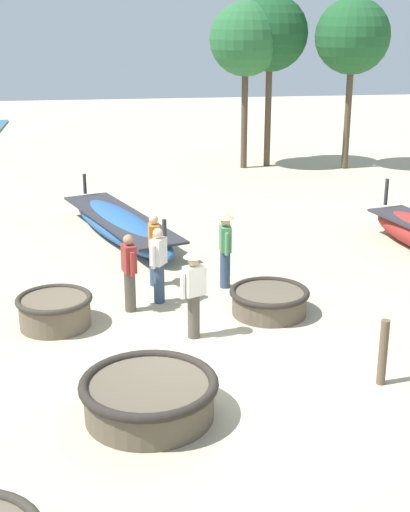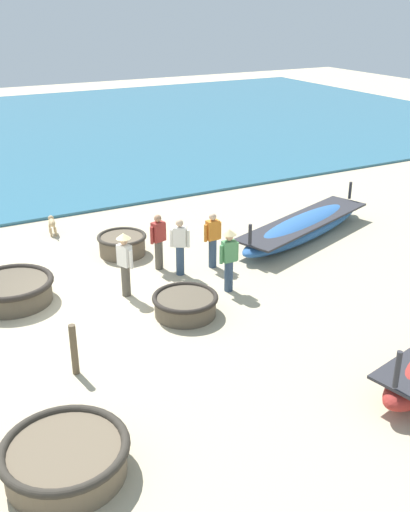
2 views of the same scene
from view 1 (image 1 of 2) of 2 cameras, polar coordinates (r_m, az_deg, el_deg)
ground_plane at (r=11.96m, az=0.17°, el=-8.85°), size 80.00×80.00×0.00m
coracle_weathered at (r=13.92m, az=5.16°, el=-3.56°), size 1.56×1.56×0.51m
coracle_tilted at (r=10.49m, az=-4.50°, el=-11.10°), size 2.02×2.02×0.61m
coracle_center at (r=13.60m, az=-11.93°, el=-4.25°), size 1.42×1.42×0.60m
long_boat_red_hull at (r=18.72m, az=-6.78°, el=2.48°), size 3.17×6.02×1.18m
fisherman_by_coracle at (r=14.98m, az=1.64°, el=0.92°), size 0.36×0.53×1.67m
fisherman_standing_right at (r=15.17m, az=-4.09°, el=0.63°), size 0.22×0.53×1.57m
fisherman_hauling at (r=14.23m, az=-3.73°, el=-0.60°), size 0.37×0.46×1.57m
fisherman_crouching at (r=13.87m, az=-6.07°, el=-1.19°), size 0.30×0.52×1.57m
fisherman_standing_left at (r=12.62m, az=-0.93°, el=-2.56°), size 0.49×0.36×1.67m
mooring_post_shoreline at (r=11.55m, az=14.06°, el=-7.49°), size 0.14×0.14×1.09m
tree_center at (r=27.33m, az=5.24°, el=17.27°), size 2.76×2.76×6.28m
tree_leftmost at (r=27.29m, az=11.73°, el=16.78°), size 2.71×2.71×6.17m
tree_rightmost at (r=26.90m, az=3.28°, el=16.88°), size 2.65×2.65×6.04m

